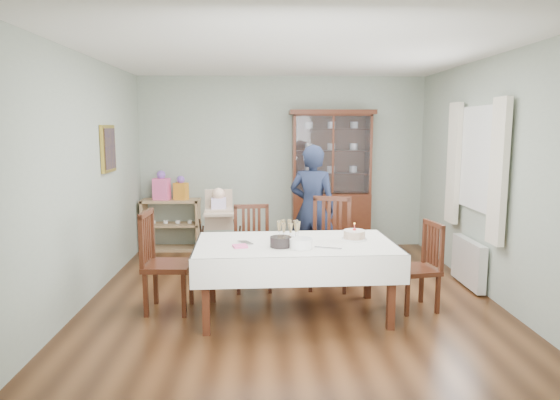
{
  "coord_description": "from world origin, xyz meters",
  "views": [
    {
      "loc": [
        -0.32,
        -5.45,
        1.91
      ],
      "look_at": [
        -0.12,
        0.2,
        1.09
      ],
      "focal_mm": 32.0,
      "sensor_mm": 36.0,
      "label": 1
    }
  ],
  "objects_px": {
    "champagne_tray": "(288,234)",
    "gift_bag_orange": "(181,189)",
    "chair_end_right": "(416,284)",
    "high_chair": "(219,238)",
    "birthday_cake": "(354,235)",
    "sideboard": "(171,225)",
    "chair_end_left": "(167,281)",
    "gift_bag_pink": "(162,187)",
    "chair_far_right": "(330,261)",
    "woman": "(313,209)",
    "china_cabinet": "(331,178)",
    "chair_far_left": "(253,264)",
    "dining_table": "(295,278)"
  },
  "relations": [
    {
      "from": "champagne_tray",
      "to": "gift_bag_orange",
      "type": "relative_size",
      "value": 0.9
    },
    {
      "from": "chair_end_right",
      "to": "high_chair",
      "type": "relative_size",
      "value": 0.83
    },
    {
      "from": "birthday_cake",
      "to": "sideboard",
      "type": "bearing_deg",
      "value": 131.38
    },
    {
      "from": "chair_end_left",
      "to": "chair_end_right",
      "type": "xyz_separation_m",
      "value": [
        2.63,
        -0.05,
        -0.04
      ]
    },
    {
      "from": "chair_end_left",
      "to": "gift_bag_pink",
      "type": "distance_m",
      "value": 2.77
    },
    {
      "from": "chair_far_right",
      "to": "woman",
      "type": "relative_size",
      "value": 0.63
    },
    {
      "from": "gift_bag_pink",
      "to": "high_chair",
      "type": "bearing_deg",
      "value": -49.49
    },
    {
      "from": "chair_end_left",
      "to": "chair_end_right",
      "type": "height_order",
      "value": "chair_end_left"
    },
    {
      "from": "chair_far_right",
      "to": "champagne_tray",
      "type": "distance_m",
      "value": 1.08
    },
    {
      "from": "birthday_cake",
      "to": "chair_end_left",
      "type": "bearing_deg",
      "value": 178.43
    },
    {
      "from": "sideboard",
      "to": "chair_far_right",
      "type": "xyz_separation_m",
      "value": [
        2.24,
        -1.94,
        -0.08
      ]
    },
    {
      "from": "china_cabinet",
      "to": "gift_bag_pink",
      "type": "relative_size",
      "value": 4.79
    },
    {
      "from": "high_chair",
      "to": "champagne_tray",
      "type": "xyz_separation_m",
      "value": [
        0.85,
        -1.56,
        0.39
      ]
    },
    {
      "from": "sideboard",
      "to": "high_chair",
      "type": "bearing_deg",
      "value": -53.88
    },
    {
      "from": "high_chair",
      "to": "champagne_tray",
      "type": "bearing_deg",
      "value": -66.17
    },
    {
      "from": "chair_far_left",
      "to": "champagne_tray",
      "type": "relative_size",
      "value": 2.97
    },
    {
      "from": "high_chair",
      "to": "sideboard",
      "type": "bearing_deg",
      "value": 121.55
    },
    {
      "from": "dining_table",
      "to": "gift_bag_orange",
      "type": "bearing_deg",
      "value": 119.58
    },
    {
      "from": "china_cabinet",
      "to": "woman",
      "type": "xyz_separation_m",
      "value": [
        -0.41,
        -1.25,
        -0.28
      ]
    },
    {
      "from": "birthday_cake",
      "to": "gift_bag_orange",
      "type": "bearing_deg",
      "value": 129.49
    },
    {
      "from": "champagne_tray",
      "to": "chair_far_right",
      "type": "bearing_deg",
      "value": 55.68
    },
    {
      "from": "chair_end_right",
      "to": "champagne_tray",
      "type": "bearing_deg",
      "value": -99.42
    },
    {
      "from": "champagne_tray",
      "to": "gift_bag_orange",
      "type": "distance_m",
      "value": 3.11
    },
    {
      "from": "chair_end_left",
      "to": "chair_end_right",
      "type": "bearing_deg",
      "value": -88.25
    },
    {
      "from": "chair_end_left",
      "to": "chair_end_right",
      "type": "relative_size",
      "value": 1.14
    },
    {
      "from": "dining_table",
      "to": "gift_bag_pink",
      "type": "xyz_separation_m",
      "value": [
        -1.89,
        2.8,
        0.62
      ]
    },
    {
      "from": "champagne_tray",
      "to": "gift_bag_pink",
      "type": "distance_m",
      "value": 3.27
    },
    {
      "from": "china_cabinet",
      "to": "chair_far_left",
      "type": "bearing_deg",
      "value": -121.52
    },
    {
      "from": "china_cabinet",
      "to": "gift_bag_pink",
      "type": "distance_m",
      "value": 2.63
    },
    {
      "from": "birthday_cake",
      "to": "gift_bag_orange",
      "type": "distance_m",
      "value": 3.48
    },
    {
      "from": "sideboard",
      "to": "gift_bag_pink",
      "type": "distance_m",
      "value": 0.61
    },
    {
      "from": "champagne_tray",
      "to": "gift_bag_pink",
      "type": "xyz_separation_m",
      "value": [
        -1.82,
        2.71,
        0.18
      ]
    },
    {
      "from": "chair_end_left",
      "to": "birthday_cake",
      "type": "xyz_separation_m",
      "value": [
        1.95,
        -0.05,
        0.49
      ]
    },
    {
      "from": "chair_end_left",
      "to": "woman",
      "type": "xyz_separation_m",
      "value": [
        1.66,
        1.38,
        0.53
      ]
    },
    {
      "from": "gift_bag_pink",
      "to": "gift_bag_orange",
      "type": "bearing_deg",
      "value": 0.0
    },
    {
      "from": "gift_bag_pink",
      "to": "chair_far_right",
      "type": "bearing_deg",
      "value": -39.08
    },
    {
      "from": "china_cabinet",
      "to": "high_chair",
      "type": "xyz_separation_m",
      "value": [
        -1.65,
        -1.14,
        -0.69
      ]
    },
    {
      "from": "chair_end_right",
      "to": "high_chair",
      "type": "height_order",
      "value": "high_chair"
    },
    {
      "from": "chair_far_left",
      "to": "chair_end_left",
      "type": "distance_m",
      "value": 1.12
    },
    {
      "from": "sideboard",
      "to": "china_cabinet",
      "type": "bearing_deg",
      "value": -0.49
    },
    {
      "from": "china_cabinet",
      "to": "champagne_tray",
      "type": "distance_m",
      "value": 2.84
    },
    {
      "from": "woman",
      "to": "champagne_tray",
      "type": "relative_size",
      "value": 5.1
    },
    {
      "from": "sideboard",
      "to": "high_chair",
      "type": "relative_size",
      "value": 0.8
    },
    {
      "from": "chair_end_left",
      "to": "gift_bag_orange",
      "type": "height_order",
      "value": "gift_bag_orange"
    },
    {
      "from": "champagne_tray",
      "to": "gift_bag_pink",
      "type": "relative_size",
      "value": 0.73
    },
    {
      "from": "gift_bag_orange",
      "to": "gift_bag_pink",
      "type": "bearing_deg",
      "value": 180.0
    },
    {
      "from": "dining_table",
      "to": "chair_far_right",
      "type": "distance_m",
      "value": 1.0
    },
    {
      "from": "chair_far_right",
      "to": "gift_bag_orange",
      "type": "distance_m",
      "value": 2.89
    },
    {
      "from": "sideboard",
      "to": "high_chair",
      "type": "distance_m",
      "value": 1.44
    },
    {
      "from": "china_cabinet",
      "to": "high_chair",
      "type": "distance_m",
      "value": 2.12
    }
  ]
}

